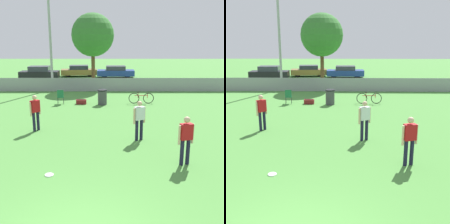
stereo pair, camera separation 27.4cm
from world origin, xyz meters
TOP-DOWN VIEW (x-y plane):
  - fence_backline at (0.00, 18.00)m, footprint 20.41×0.07m
  - light_pole at (-4.28, 18.96)m, footprint 0.90×0.36m
  - tree_near_pole at (-0.89, 20.11)m, footprint 3.65×3.65m
  - player_thrower_red at (-2.73, 7.69)m, footprint 0.42×0.45m
  - player_defender_red at (3.18, 4.04)m, footprint 0.54×0.32m
  - player_receiver_white at (1.88, 6.43)m, footprint 0.51×0.37m
  - frisbee_disc at (-1.19, 3.26)m, footprint 0.27×0.27m
  - folding_chair_sideline at (-2.60, 13.26)m, footprint 0.47×0.47m
  - bicycle_sideline at (2.68, 13.46)m, footprint 1.66×0.44m
  - trash_bin at (0.13, 13.13)m, footprint 0.60×0.60m
  - gear_bag_sideline at (-1.26, 13.30)m, footprint 0.64×0.35m
  - parked_car_dark at (-6.93, 25.20)m, footprint 4.12×2.02m
  - parked_car_tan at (-3.06, 27.93)m, footprint 4.23×2.17m
  - parked_car_blue at (1.18, 26.86)m, footprint 4.11×1.77m

SIDE VIEW (x-z plane):
  - frisbee_disc at x=-1.19m, z-range 0.00..0.03m
  - gear_bag_sideline at x=-1.26m, z-range -0.01..0.30m
  - bicycle_sideline at x=2.68m, z-range -0.01..0.74m
  - trash_bin at x=0.13m, z-range 0.00..0.98m
  - folding_chair_sideline at x=-2.60m, z-range 0.07..1.01m
  - fence_backline at x=0.00m, z-range -0.05..1.16m
  - parked_car_tan at x=-3.06m, z-range 0.00..1.27m
  - parked_car_blue at x=1.18m, z-range 0.00..1.29m
  - parked_car_dark at x=-6.93m, z-range -0.03..1.39m
  - player_thrower_red at x=-2.73m, z-range 0.13..1.80m
  - player_defender_red at x=3.18m, z-range 0.13..1.80m
  - player_receiver_white at x=1.88m, z-range 0.13..1.80m
  - tree_near_pole at x=-0.89m, z-range 1.32..7.65m
  - light_pole at x=-4.28m, z-range 0.79..11.09m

